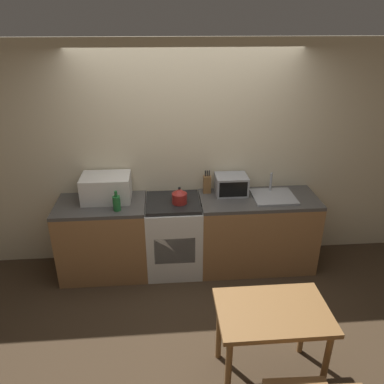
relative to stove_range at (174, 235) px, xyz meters
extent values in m
plane|color=#3D2D1E|center=(0.18, -0.63, -0.45)|extent=(16.00, 16.00, 0.00)
cube|color=beige|center=(0.18, 0.34, 0.85)|extent=(10.00, 0.06, 2.60)
cube|color=olive|center=(-0.81, 0.00, -0.02)|extent=(0.99, 0.62, 0.86)
cube|color=#474442|center=(-0.81, 0.00, 0.43)|extent=(0.99, 0.62, 0.04)
cube|color=olive|center=(0.99, 0.00, -0.02)|extent=(1.35, 0.62, 0.86)
cube|color=#474442|center=(0.99, 0.00, 0.43)|extent=(1.35, 0.62, 0.04)
cube|color=silver|center=(0.00, 0.00, -0.02)|extent=(0.63, 0.62, 0.86)
cube|color=black|center=(0.00, 0.00, 0.43)|extent=(0.60, 0.57, 0.04)
cube|color=black|center=(0.00, -0.30, -0.02)|extent=(0.45, 0.02, 0.32)
cylinder|color=maroon|center=(0.07, -0.05, 0.51)|extent=(0.17, 0.17, 0.12)
cone|color=maroon|center=(0.07, -0.05, 0.60)|extent=(0.16, 0.16, 0.05)
sphere|color=black|center=(0.07, -0.05, 0.63)|extent=(0.03, 0.03, 0.03)
cube|color=silver|center=(-0.74, 0.10, 0.60)|extent=(0.54, 0.38, 0.29)
cube|color=black|center=(-0.74, -0.08, 0.60)|extent=(0.47, 0.01, 0.23)
cylinder|color=#1E662D|center=(-0.60, -0.17, 0.53)|extent=(0.08, 0.08, 0.16)
cylinder|color=#1E662D|center=(-0.60, -0.17, 0.65)|extent=(0.03, 0.03, 0.06)
cube|color=brown|center=(0.41, 0.19, 0.56)|extent=(0.09, 0.06, 0.21)
cylinder|color=black|center=(0.39, 0.19, 0.70)|extent=(0.01, 0.01, 0.07)
cylinder|color=black|center=(0.41, 0.19, 0.70)|extent=(0.01, 0.01, 0.07)
cylinder|color=black|center=(0.43, 0.19, 0.70)|extent=(0.01, 0.01, 0.07)
cube|color=#999BA0|center=(0.68, 0.15, 0.57)|extent=(0.37, 0.29, 0.23)
cube|color=black|center=(0.68, 0.01, 0.57)|extent=(0.32, 0.01, 0.18)
cube|color=#999BA0|center=(1.16, 0.00, 0.46)|extent=(0.48, 0.44, 0.02)
cylinder|color=#999BA0|center=(1.16, 0.16, 0.58)|extent=(0.03, 0.03, 0.22)
cube|color=brown|center=(0.71, -1.60, 0.26)|extent=(0.87, 0.58, 0.04)
cylinder|color=brown|center=(0.34, -1.84, -0.10)|extent=(0.05, 0.05, 0.69)
cylinder|color=brown|center=(1.09, -1.84, -0.10)|extent=(0.05, 0.05, 0.69)
cylinder|color=brown|center=(0.34, -1.37, -0.10)|extent=(0.05, 0.05, 0.69)
cylinder|color=brown|center=(1.09, -1.37, -0.10)|extent=(0.05, 0.05, 0.69)
camera|label=1|loc=(-0.09, -3.78, 2.32)|focal=35.00mm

